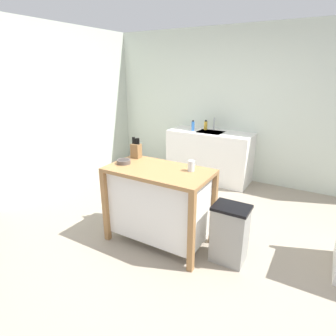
{
  "coord_description": "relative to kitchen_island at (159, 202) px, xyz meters",
  "views": [
    {
      "loc": [
        1.39,
        -2.38,
        1.9
      ],
      "look_at": [
        -0.12,
        0.18,
        0.84
      ],
      "focal_mm": 29.63,
      "sensor_mm": 36.0,
      "label": 1
    }
  ],
  "objects": [
    {
      "name": "wall_left",
      "position": [
        -2.39,
        0.95,
        0.8
      ],
      "size": [
        0.1,
        3.06,
        2.6
      ],
      "primitive_type": "cube",
      "color": "beige",
      "rests_on": "ground"
    },
    {
      "name": "drinking_cup",
      "position": [
        0.33,
        0.12,
        0.45
      ],
      "size": [
        0.07,
        0.07,
        0.11
      ],
      "color": "silver",
      "rests_on": "kitchen_island"
    },
    {
      "name": "trash_bin",
      "position": [
        0.81,
        0.06,
        -0.18
      ],
      "size": [
        0.36,
        0.28,
        0.63
      ],
      "color": "gray",
      "rests_on": "ground"
    },
    {
      "name": "kitchen_island",
      "position": [
        0.0,
        0.0,
        0.0
      ],
      "size": [
        1.15,
        0.62,
        0.89
      ],
      "color": "#9E7042",
      "rests_on": "ground"
    },
    {
      "name": "bottle_dish_soap",
      "position": [
        -0.41,
        2.23,
        0.46
      ],
      "size": [
        0.06,
        0.06,
        0.17
      ],
      "color": "yellow",
      "rests_on": "sink_counter"
    },
    {
      "name": "sink_counter",
      "position": [
        -0.27,
        2.13,
        -0.06
      ],
      "size": [
        1.46,
        0.6,
        0.88
      ],
      "color": "white",
      "rests_on": "ground"
    },
    {
      "name": "wall_back",
      "position": [
        0.12,
        2.48,
        0.8
      ],
      "size": [
        5.02,
        0.1,
        2.6
      ],
      "primitive_type": "cube",
      "color": "silver",
      "rests_on": "ground"
    },
    {
      "name": "bowl_ceramic_small",
      "position": [
        -0.44,
        -0.05,
        0.42
      ],
      "size": [
        0.16,
        0.16,
        0.04
      ],
      "color": "#564C47",
      "rests_on": "kitchen_island"
    },
    {
      "name": "knife_block",
      "position": [
        -0.45,
        0.21,
        0.49
      ],
      "size": [
        0.11,
        0.09,
        0.25
      ],
      "color": "olive",
      "rests_on": "kitchen_island"
    },
    {
      "name": "ground_plane",
      "position": [
        0.12,
        0.02,
        -0.5
      ],
      "size": [
        6.02,
        6.02,
        0.0
      ],
      "primitive_type": "plane",
      "color": "gray",
      "rests_on": "ground"
    },
    {
      "name": "sink_faucet",
      "position": [
        -0.27,
        2.27,
        0.49
      ],
      "size": [
        0.02,
        0.02,
        0.22
      ],
      "color": "#B7BCC1",
      "rests_on": "sink_counter"
    },
    {
      "name": "bottle_spray_cleaner",
      "position": [
        -0.57,
        2.03,
        0.47
      ],
      "size": [
        0.05,
        0.05,
        0.19
      ],
      "color": "blue",
      "rests_on": "sink_counter"
    }
  ]
}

